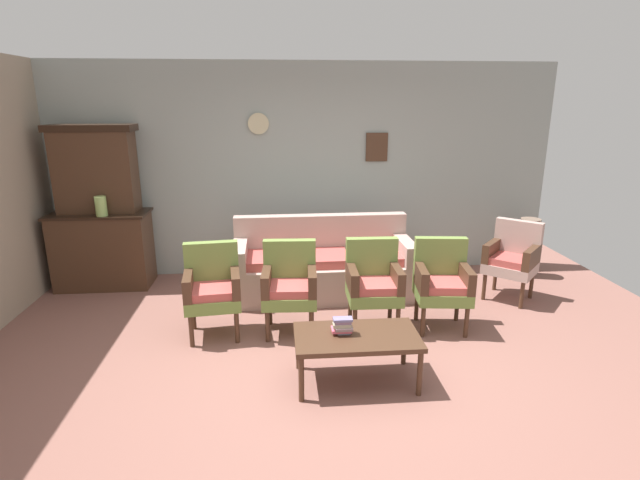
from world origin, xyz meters
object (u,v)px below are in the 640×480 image
Objects in this scene: floral_couch at (323,267)px; armchair_row_middle at (373,281)px; book_stack_on_table at (343,326)px; armchair_near_cabinet at (213,286)px; armchair_by_doorway at (290,283)px; vase_on_cabinet at (101,206)px; coffee_table at (357,340)px; side_cabinet at (103,250)px; armchair_near_couch_end at (442,280)px; floor_vase_by_wall at (528,247)px; wingback_chair_by_fireplace at (512,257)px.

floral_couch is 1.05m from armchair_row_middle.
book_stack_on_table is at bearing -90.58° from floral_couch.
book_stack_on_table is (1.14, -0.95, -0.01)m from armchair_near_cabinet.
armchair_near_cabinet is at bearing -179.49° from armchair_by_doorway.
coffee_table is at bearing -40.10° from vase_on_cabinet.
coffee_table is (0.09, -1.92, 0.05)m from floral_couch.
floral_couch is 1.51m from armchair_near_cabinet.
vase_on_cabinet is 3.54m from coffee_table.
coffee_table is 0.16m from book_stack_on_table.
armchair_by_doorway reaches higher than book_stack_on_table.
side_cabinet is at bearing 169.57° from floral_couch.
armchair_near_cabinet is 1.00× the size of armchair_near_couch_end.
armchair_row_middle is (0.83, -0.00, 0.00)m from armchair_by_doorway.
book_stack_on_table is 0.22× the size of floor_vase_by_wall.
book_stack_on_table is at bearing -114.49° from armchair_row_middle.
book_stack_on_table is at bearing -67.43° from armchair_by_doorway.
coffee_table is (2.76, -2.41, -0.09)m from side_cabinet.
armchair_near_cabinet is at bearing -43.85° from side_cabinet.
wingback_chair_by_fireplace is (3.32, 0.63, 0.00)m from armchair_near_cabinet.
vase_on_cabinet is at bearing 157.06° from armchair_row_middle.
vase_on_cabinet is 0.26× the size of armchair_near_couch_end.
armchair_near_couch_end is 1.45m from book_stack_on_table.
armchair_row_middle is (3.08, -1.44, 0.03)m from side_cabinet.
armchair_near_cabinet is at bearing -179.82° from armchair_row_middle.
armchair_by_doorway is (-0.42, -0.94, 0.17)m from floral_couch.
wingback_chair_by_fireplace is 5.43× the size of book_stack_on_table.
armchair_row_middle is at bearing -22.94° from vase_on_cabinet.
side_cabinet is at bearing 170.44° from wingback_chair_by_fireplace.
side_cabinet is 5.38m from floor_vase_by_wall.
book_stack_on_table is (-0.02, -1.90, 0.17)m from floral_couch.
armchair_by_doorway is at bearing 0.51° from armchair_near_cabinet.
floral_couch and armchair_row_middle have the same top height.
coffee_table is at bearing -37.72° from armchair_near_cabinet.
side_cabinet is 6.97× the size of book_stack_on_table.
side_cabinet is 1.51× the size of floor_vase_by_wall.
coffee_table is at bearing -108.27° from armchair_row_middle.
wingback_chair_by_fireplace is (2.57, 0.62, 0.00)m from armchair_by_doorway.
armchair_near_couch_end is 1.38m from coffee_table.
floral_couch is (2.56, -0.31, -0.72)m from vase_on_cabinet.
side_cabinet reaches higher than floral_couch.
armchair_near_cabinet and armchair_by_doorway have the same top height.
floor_vase_by_wall is (2.30, 1.34, -0.12)m from armchair_row_middle.
armchair_near_cabinet is 0.90× the size of coffee_table.
side_cabinet reaches higher than armchair_near_couch_end.
armchair_by_doorway and wingback_chair_by_fireplace have the same top height.
side_cabinet is 1.28× the size of armchair_row_middle.
floral_couch is 1.92m from coffee_table.
armchair_row_middle is 1.05m from book_stack_on_table.
coffee_table is at bearing -142.17° from wingback_chair_by_fireplace.
armchair_near_cabinet is 1.00× the size of armchair_row_middle.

